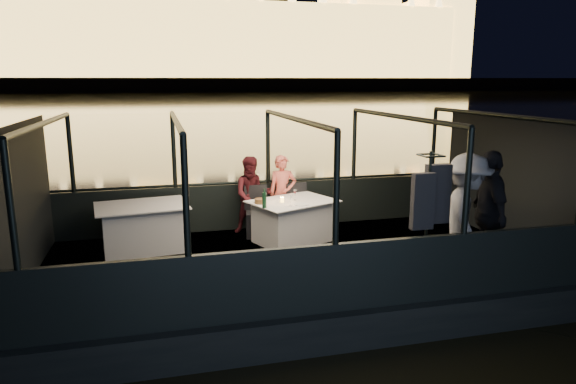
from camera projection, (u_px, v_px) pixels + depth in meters
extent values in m
plane|color=black|center=(169.00, 101.00, 84.32)|extent=(500.00, 500.00, 0.00)
cube|color=black|center=(294.00, 288.00, 8.56)|extent=(8.60, 4.40, 1.00)
cube|color=black|center=(294.00, 260.00, 8.46)|extent=(8.00, 4.00, 0.04)
cube|color=black|center=(268.00, 205.00, 10.25)|extent=(8.00, 0.08, 0.90)
cube|color=black|center=(335.00, 278.00, 6.46)|extent=(8.00, 0.08, 0.90)
cube|color=#423D33|center=(161.00, 86.00, 207.22)|extent=(400.00, 140.00, 6.00)
cube|color=white|center=(293.00, 221.00, 9.30)|extent=(1.74, 1.53, 0.77)
cube|color=white|center=(143.00, 229.00, 8.83)|extent=(1.65, 1.28, 0.81)
cube|color=black|center=(258.00, 213.00, 9.62)|extent=(0.50, 0.50, 0.93)
cube|color=black|center=(299.00, 210.00, 9.81)|extent=(0.52, 0.52, 0.93)
imported|color=#EE6A56|center=(283.00, 193.00, 9.90)|extent=(0.55, 0.38, 1.49)
imported|color=#451318|center=(252.00, 195.00, 9.76)|extent=(0.76, 0.62, 1.49)
imported|color=white|center=(465.00, 224.00, 7.42)|extent=(1.12, 1.40, 1.89)
imported|color=black|center=(487.00, 220.00, 7.66)|extent=(0.73, 1.20, 1.90)
cylinder|color=#143920|center=(264.00, 199.00, 8.68)|extent=(0.09, 0.09, 0.33)
cylinder|color=brown|center=(261.00, 201.00, 9.02)|extent=(0.24, 0.24, 0.08)
cylinder|color=yellow|center=(282.00, 200.00, 9.11)|extent=(0.07, 0.07, 0.09)
cylinder|color=white|center=(301.00, 204.00, 8.92)|extent=(0.33, 0.33, 0.02)
cylinder|color=white|center=(260.00, 202.00, 9.11)|extent=(0.30, 0.30, 0.01)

